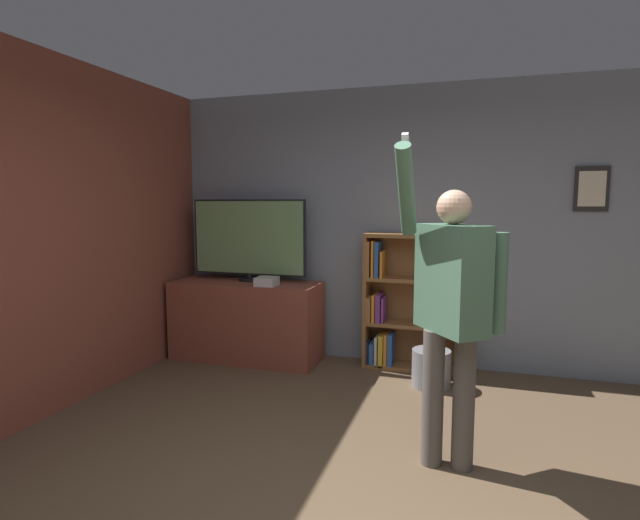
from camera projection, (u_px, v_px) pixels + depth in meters
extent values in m
cube|color=gray|center=(423.00, 228.00, 4.82)|extent=(7.03, 0.06, 2.70)
cube|color=black|center=(592.00, 189.00, 4.31)|extent=(0.27, 0.02, 0.39)
cube|color=beige|center=(592.00, 189.00, 4.29)|extent=(0.21, 0.01, 0.30)
cube|color=brown|center=(104.00, 231.00, 4.25)|extent=(0.06, 4.33, 2.70)
cube|color=brown|center=(247.00, 321.00, 5.07)|extent=(1.50, 0.56, 0.80)
cylinder|color=black|center=(250.00, 279.00, 5.11)|extent=(0.22, 0.22, 0.03)
cylinder|color=black|center=(250.00, 275.00, 5.10)|extent=(0.06, 0.06, 0.05)
cube|color=black|center=(249.00, 237.00, 5.06)|extent=(1.22, 0.04, 0.76)
cube|color=#6B9360|center=(248.00, 237.00, 5.03)|extent=(1.18, 0.01, 0.73)
cube|color=silver|center=(267.00, 281.00, 4.78)|extent=(0.20, 0.19, 0.09)
cube|color=brown|center=(367.00, 299.00, 4.87)|extent=(0.04, 0.28, 1.30)
cube|color=brown|center=(463.00, 305.00, 4.60)|extent=(0.04, 0.28, 1.30)
cube|color=brown|center=(415.00, 300.00, 4.86)|extent=(0.94, 0.01, 1.30)
cube|color=brown|center=(412.00, 367.00, 4.81)|extent=(0.87, 0.28, 0.04)
cube|color=brown|center=(413.00, 325.00, 4.76)|extent=(0.87, 0.28, 0.04)
cube|color=brown|center=(414.00, 280.00, 4.71)|extent=(0.87, 0.28, 0.04)
cube|color=brown|center=(415.00, 236.00, 4.66)|extent=(0.87, 0.28, 0.04)
cube|color=#232328|center=(369.00, 352.00, 4.89)|extent=(0.02, 0.23, 0.24)
cube|color=#2D569E|center=(373.00, 353.00, 4.89)|extent=(0.04, 0.23, 0.22)
cube|color=beige|center=(377.00, 350.00, 4.87)|extent=(0.03, 0.23, 0.29)
cube|color=gold|center=(382.00, 349.00, 4.85)|extent=(0.04, 0.22, 0.31)
cube|color=orange|center=(387.00, 348.00, 4.85)|extent=(0.03, 0.26, 0.32)
cube|color=#2D569E|center=(391.00, 349.00, 4.81)|extent=(0.04, 0.20, 0.33)
cube|color=#99663D|center=(370.00, 309.00, 4.83)|extent=(0.04, 0.20, 0.24)
cube|color=orange|center=(375.00, 307.00, 4.84)|extent=(0.03, 0.26, 0.26)
cube|color=#7A3889|center=(380.00, 307.00, 4.82)|extent=(0.04, 0.24, 0.27)
cube|color=#7A3889|center=(384.00, 309.00, 4.80)|extent=(0.02, 0.22, 0.24)
cube|color=#99663D|center=(370.00, 259.00, 4.79)|extent=(0.03, 0.24, 0.34)
cube|color=orange|center=(374.00, 259.00, 4.76)|extent=(0.02, 0.20, 0.35)
cube|color=#2D569E|center=(378.00, 259.00, 4.76)|extent=(0.04, 0.22, 0.34)
cube|color=orange|center=(383.00, 264.00, 4.74)|extent=(0.02, 0.21, 0.25)
cylinder|color=#56514C|center=(433.00, 398.00, 3.02)|extent=(0.13, 0.13, 0.84)
cylinder|color=#56514C|center=(464.00, 401.00, 2.96)|extent=(0.13, 0.13, 0.84)
cube|color=#477056|center=(452.00, 279.00, 2.91)|extent=(0.46, 0.50, 0.63)
sphere|color=tan|center=(454.00, 207.00, 2.86)|extent=(0.20, 0.20, 0.20)
cylinder|color=#477056|center=(499.00, 283.00, 2.83)|extent=(0.09, 0.09, 0.58)
cylinder|color=#477056|center=(406.00, 191.00, 2.81)|extent=(0.09, 0.41, 0.53)
cube|color=white|center=(406.00, 146.00, 2.73)|extent=(0.04, 0.09, 0.14)
cylinder|color=gray|center=(431.00, 368.00, 4.32)|extent=(0.33, 0.33, 0.32)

